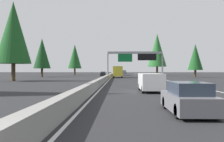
% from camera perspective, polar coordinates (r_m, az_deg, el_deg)
% --- Properties ---
extents(ground_plane, '(320.00, 320.00, 0.00)m').
position_cam_1_polar(ground_plane, '(62.43, -0.51, -1.61)').
color(ground_plane, '#262628').
extents(median_barrier, '(180.00, 0.56, 0.90)m').
position_cam_1_polar(median_barrier, '(82.41, -0.23, -0.85)').
color(median_barrier, gray).
rests_on(median_barrier, ground).
extents(shoulder_stripe_right, '(160.00, 0.16, 0.01)m').
position_cam_1_polar(shoulder_stripe_right, '(72.99, 8.85, -1.34)').
color(shoulder_stripe_right, silver).
rests_on(shoulder_stripe_right, ground).
extents(shoulder_stripe_median, '(160.00, 0.16, 0.01)m').
position_cam_1_polar(shoulder_stripe_median, '(72.41, -0.03, -1.35)').
color(shoulder_stripe_median, silver).
rests_on(shoulder_stripe_median, ground).
extents(sign_gantry_overhead, '(0.50, 12.68, 6.17)m').
position_cam_1_polar(sign_gantry_overhead, '(57.24, 5.37, 3.14)').
color(sign_gantry_overhead, gray).
rests_on(sign_gantry_overhead, ground).
extents(sedan_near_center, '(4.40, 1.80, 1.47)m').
position_cam_1_polar(sedan_near_center, '(12.43, 16.76, -6.00)').
color(sedan_near_center, slate).
rests_on(sedan_near_center, ground).
extents(minivan_mid_left, '(5.00, 1.95, 1.69)m').
position_cam_1_polar(minivan_mid_left, '(23.83, 8.70, -2.35)').
color(minivan_mid_left, white).
rests_on(minivan_mid_left, ground).
extents(box_truck_far_right, '(8.50, 2.40, 2.95)m').
position_cam_1_polar(box_truck_far_right, '(66.05, 1.32, -0.11)').
color(box_truck_far_right, gold).
rests_on(box_truck_far_right, ground).
extents(bus_far_left, '(11.50, 2.55, 3.10)m').
position_cam_1_polar(bus_far_left, '(94.76, 1.16, 0.06)').
color(bus_far_left, white).
rests_on(bus_far_left, ground).
extents(pickup_far_center, '(5.60, 2.00, 1.86)m').
position_cam_1_polar(pickup_far_center, '(131.28, 2.80, -0.23)').
color(pickup_far_center, slate).
rests_on(pickup_far_center, ground).
extents(oncoming_near, '(4.40, 1.80, 1.47)m').
position_cam_1_polar(oncoming_near, '(83.00, -2.00, -0.68)').
color(oncoming_near, black).
rests_on(oncoming_near, ground).
extents(conifer_right_mid, '(4.00, 4.00, 9.08)m').
position_cam_1_polar(conifer_right_mid, '(72.22, 18.26, 3.00)').
color(conifer_right_mid, '#4C3823').
rests_on(conifer_right_mid, ground).
extents(conifer_right_far, '(6.38, 6.38, 14.51)m').
position_cam_1_polar(conifer_right_far, '(89.08, 10.13, 4.62)').
color(conifer_right_far, '#4C3823').
rests_on(conifer_right_far, ground).
extents(conifer_left_near, '(6.40, 6.40, 14.53)m').
position_cam_1_polar(conifer_left_near, '(49.94, -21.36, 8.07)').
color(conifer_left_near, '#4C3823').
rests_on(conifer_left_near, ground).
extents(conifer_left_mid, '(4.92, 4.92, 11.17)m').
position_cam_1_polar(conifer_left_mid, '(76.17, -15.50, 3.83)').
color(conifer_left_mid, '#4C3823').
rests_on(conifer_left_mid, ground).
extents(conifer_left_far, '(5.18, 5.18, 11.77)m').
position_cam_1_polar(conifer_left_far, '(98.11, -8.39, 3.25)').
color(conifer_left_far, '#4C3823').
rests_on(conifer_left_far, ground).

